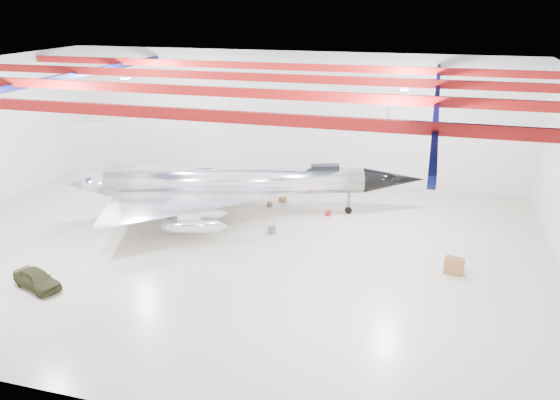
% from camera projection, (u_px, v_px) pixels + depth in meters
% --- Properties ---
extents(floor, '(40.00, 40.00, 0.00)m').
position_uv_depth(floor, '(229.00, 246.00, 35.13)').
color(floor, beige).
rests_on(floor, ground).
extents(wall_back, '(40.00, 0.00, 40.00)m').
position_uv_depth(wall_back, '(289.00, 117.00, 46.79)').
color(wall_back, silver).
rests_on(wall_back, floor).
extents(ceiling, '(40.00, 40.00, 0.00)m').
position_uv_depth(ceiling, '(223.00, 73.00, 31.34)').
color(ceiling, '#0A0F38').
rests_on(ceiling, wall_back).
extents(ceiling_structure, '(39.50, 29.50, 1.08)m').
position_uv_depth(ceiling_structure, '(223.00, 84.00, 31.57)').
color(ceiling_structure, maroon).
rests_on(ceiling_structure, ceiling).
extents(jet_aircraft, '(25.18, 18.67, 7.07)m').
position_uv_depth(jet_aircraft, '(235.00, 185.00, 39.41)').
color(jet_aircraft, silver).
rests_on(jet_aircraft, floor).
extents(jeep, '(3.46, 2.34, 1.09)m').
position_uv_depth(jeep, '(37.00, 279.00, 29.87)').
color(jeep, '#313319').
rests_on(jeep, floor).
extents(desk, '(1.17, 0.77, 0.99)m').
position_uv_depth(desk, '(454.00, 266.00, 31.46)').
color(desk, brown).
rests_on(desk, floor).
extents(crate_ply, '(0.58, 0.51, 0.35)m').
position_uv_depth(crate_ply, '(195.00, 209.00, 40.90)').
color(crate_ply, olive).
rests_on(crate_ply, floor).
extents(toolbox_red, '(0.45, 0.39, 0.28)m').
position_uv_depth(toolbox_red, '(259.00, 194.00, 44.23)').
color(toolbox_red, '#A5101D').
rests_on(toolbox_red, floor).
extents(engine_drum, '(0.58, 0.58, 0.48)m').
position_uv_depth(engine_drum, '(272.00, 231.00, 36.92)').
color(engine_drum, '#59595B').
rests_on(engine_drum, floor).
extents(parts_bin, '(0.59, 0.50, 0.38)m').
position_uv_depth(parts_bin, '(283.00, 200.00, 42.80)').
color(parts_bin, olive).
rests_on(parts_bin, floor).
extents(crate_small, '(0.49, 0.45, 0.28)m').
position_uv_depth(crate_small, '(205.00, 197.00, 43.49)').
color(crate_small, '#59595B').
rests_on(crate_small, floor).
extents(tool_chest, '(0.53, 0.53, 0.37)m').
position_uv_depth(tool_chest, '(328.00, 213.00, 40.07)').
color(tool_chest, '#A5101D').
rests_on(tool_chest, floor).
extents(spares_box, '(0.49, 0.49, 0.37)m').
position_uv_depth(spares_box, '(269.00, 204.00, 41.87)').
color(spares_box, '#59595B').
rests_on(spares_box, floor).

